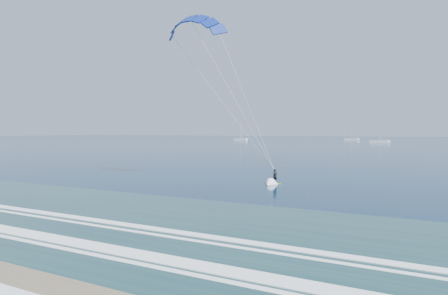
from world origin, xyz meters
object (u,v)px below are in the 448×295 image
object	(u,v)px
sailboat_2	(379,142)
kitesurfer_rig	(228,88)
sailboat_0	(241,139)
sailboat_1	(352,139)

from	to	relation	value
sailboat_2	kitesurfer_rig	bearing A→B (deg)	-88.27
sailboat_0	sailboat_2	xyz separation A→B (m)	(81.43, -16.84, 0.00)
kitesurfer_rig	sailboat_0	xyz separation A→B (m)	(-86.37, 180.57, -9.36)
sailboat_1	sailboat_2	bearing A→B (deg)	-65.38
kitesurfer_rig	sailboat_2	bearing A→B (deg)	91.73
sailboat_1	sailboat_2	size ratio (longest dim) A/B	0.92
sailboat_1	sailboat_2	xyz separation A→B (m)	(21.54, -47.02, 0.01)
sailboat_0	sailboat_2	size ratio (longest dim) A/B	0.97
kitesurfer_rig	sailboat_1	bearing A→B (deg)	97.16
sailboat_1	sailboat_2	world-z (taller)	sailboat_2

